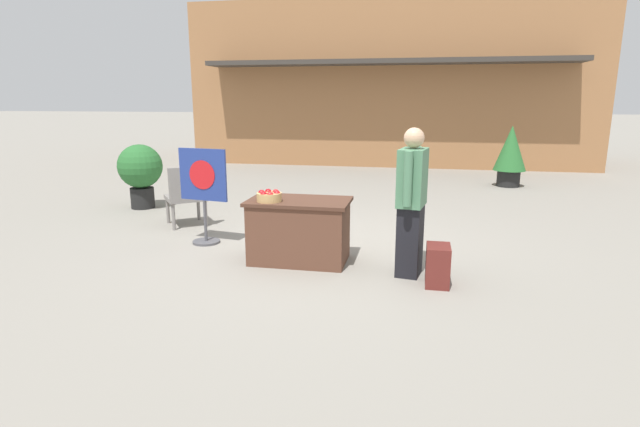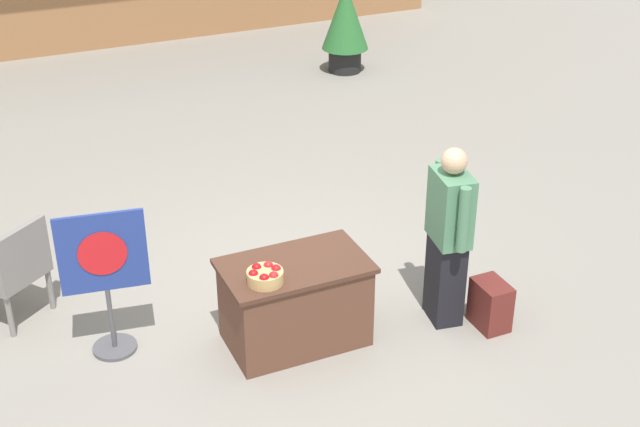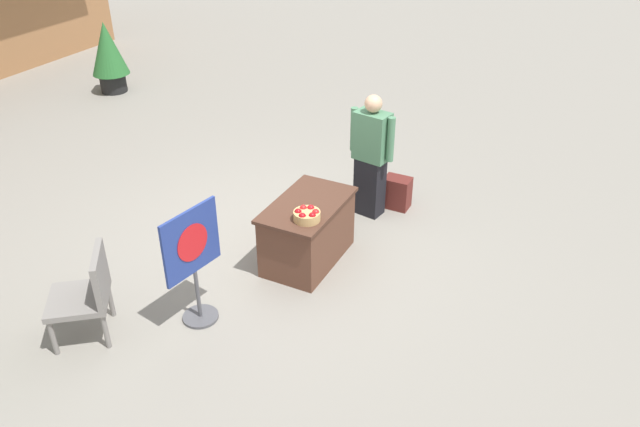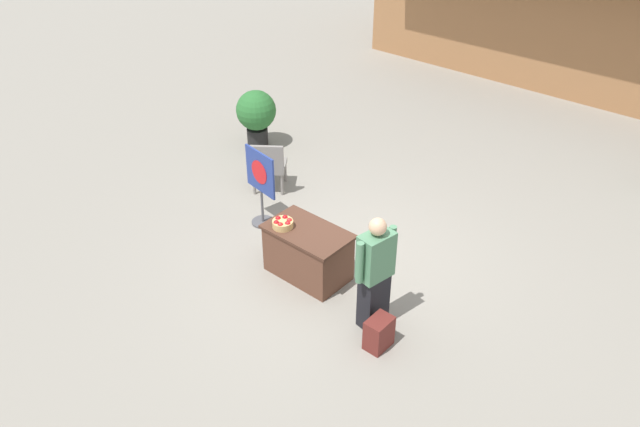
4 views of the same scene
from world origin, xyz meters
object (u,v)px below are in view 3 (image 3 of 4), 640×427
object	(u,v)px
apple_basket	(307,215)
patio_chair	(88,291)
poster_board	(194,260)
person_visitor	(371,156)
backpack	(397,193)
display_table	(308,232)
potted_plant_far_left	(108,54)

from	to	relation	value
apple_basket	patio_chair	xyz separation A→B (m)	(-1.72, 1.43, -0.30)
poster_board	apple_basket	bearing A→B (deg)	68.21
person_visitor	patio_chair	distance (m)	3.64
patio_chair	apple_basket	bearing A→B (deg)	-167.26
backpack	patio_chair	bearing A→B (deg)	154.07
display_table	poster_board	size ratio (longest dim) A/B	0.94
person_visitor	poster_board	world-z (taller)	person_visitor
backpack	person_visitor	bearing A→B (deg)	137.77
apple_basket	person_visitor	size ratio (longest dim) A/B	0.18
apple_basket	potted_plant_far_left	size ratio (longest dim) A/B	0.21
person_visitor	backpack	world-z (taller)	person_visitor
backpack	patio_chair	xyz separation A→B (m)	(-3.60, 1.75, 0.29)
poster_board	potted_plant_far_left	xyz separation A→B (m)	(4.67, 5.40, 0.02)
person_visitor	poster_board	size ratio (longest dim) A/B	1.27
poster_board	patio_chair	world-z (taller)	poster_board
poster_board	potted_plant_far_left	world-z (taller)	potted_plant_far_left
poster_board	patio_chair	size ratio (longest dim) A/B	1.37
person_visitor	potted_plant_far_left	world-z (taller)	person_visitor
poster_board	potted_plant_far_left	distance (m)	7.14
display_table	backpack	world-z (taller)	display_table
apple_basket	patio_chair	world-z (taller)	patio_chair
person_visitor	apple_basket	bearing A→B (deg)	7.49
patio_chair	potted_plant_far_left	xyz separation A→B (m)	(5.30, 4.62, 0.23)
patio_chair	potted_plant_far_left	world-z (taller)	potted_plant_far_left
backpack	patio_chair	distance (m)	4.02
poster_board	display_table	bearing A→B (deg)	79.64
display_table	patio_chair	size ratio (longest dim) A/B	1.29
potted_plant_far_left	apple_basket	bearing A→B (deg)	-120.65
apple_basket	person_visitor	distance (m)	1.59
apple_basket	potted_plant_far_left	world-z (taller)	potted_plant_far_left
display_table	patio_chair	world-z (taller)	patio_chair
display_table	poster_board	world-z (taller)	poster_board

